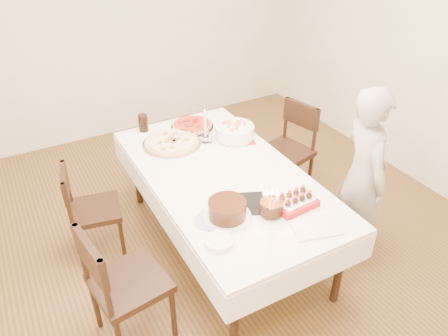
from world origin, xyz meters
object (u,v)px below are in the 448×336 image
pasta_bowl (235,131)px  chair_right_savory (285,153)px  dining_table (224,211)px  cola_glass (143,123)px  chair_left_dessert (129,283)px  pizza_pepperoni (192,125)px  layer_cake (227,210)px  chair_left_savory (95,210)px  pizza_white (172,142)px  birthday_cake (271,203)px  person (363,176)px  taper_candle (205,126)px  strawberry_box (295,202)px

pasta_bowl → chair_right_savory: bearing=-7.1°
dining_table → cola_glass: bearing=107.4°
dining_table → chair_left_dessert: 1.09m
pizza_pepperoni → layer_cake: size_ratio=1.19×
chair_left_savory → cola_glass: bearing=-130.4°
chair_left_savory → pizza_white: bearing=-157.6°
layer_cake → birthday_cake: bearing=-21.9°
pasta_bowl → person: bearing=-60.7°
pizza_pepperoni → taper_candle: (-0.02, -0.31, 0.14)m
pizza_pepperoni → pasta_bowl: (0.25, -0.37, 0.04)m
taper_candle → birthday_cake: (-0.05, -1.11, -0.07)m
chair_left_dessert → cola_glass: (0.66, 1.46, 0.34)m
chair_left_savory → pizza_pepperoni: bearing=-150.3°
chair_left_dessert → strawberry_box: size_ratio=3.25×
chair_right_savory → birthday_cake: bearing=-145.0°
dining_table → strawberry_box: bearing=-68.3°
chair_left_dessert → pasta_bowl: bearing=-152.7°
pizza_white → pasta_bowl: (0.54, -0.16, 0.04)m
layer_cake → chair_left_savory: bearing=127.1°
chair_left_savory → layer_cake: 1.24m
chair_left_savory → layer_cake: layer_cake is taller
pasta_bowl → strawberry_box: (-0.12, -1.06, -0.03)m
pasta_bowl → birthday_cake: size_ratio=2.14×
cola_glass → layer_cake: size_ratio=0.48×
pasta_bowl → strawberry_box: bearing=-96.4°
pasta_bowl → layer_cake: (-0.60, -0.94, 0.00)m
chair_left_dessert → pasta_bowl: (1.33, 0.94, 0.33)m
chair_left_savory → layer_cake: bearing=137.9°
chair_right_savory → pizza_pepperoni: bearing=136.7°
chair_right_savory → cola_glass: (-1.20, 0.59, 0.36)m
chair_right_savory → pizza_white: chair_right_savory is taller
chair_left_savory → taper_candle: bearing=-166.1°
pizza_white → birthday_cake: size_ratio=3.20×
dining_table → pizza_pepperoni: size_ratio=5.38×
chair_right_savory → cola_glass: size_ratio=5.90×
person → birthday_cake: (-0.89, -0.04, 0.09)m
pizza_pepperoni → chair_right_savory: bearing=-28.9°
cola_glass → birthday_cake: birthday_cake is taller
pasta_bowl → birthday_cake: birthday_cake is taller
layer_cake → pizza_pepperoni: bearing=75.0°
person → layer_cake: 1.17m
person → pizza_pepperoni: size_ratio=3.77×
pasta_bowl → strawberry_box: size_ratio=1.15×
chair_right_savory → taper_candle: (-0.80, 0.12, 0.44)m
dining_table → taper_candle: taper_candle is taller
pasta_bowl → pizza_white: bearing=163.6°
chair_left_dessert → strawberry_box: 1.25m
pizza_pepperoni → pasta_bowl: 0.44m
person → birthday_cake: 0.89m
pasta_bowl → cola_glass: bearing=142.1°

